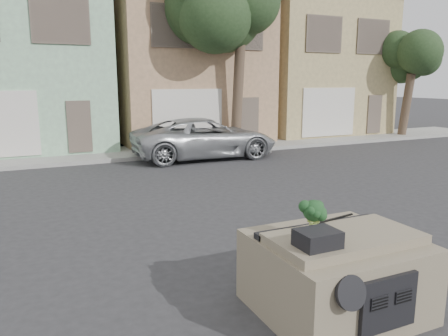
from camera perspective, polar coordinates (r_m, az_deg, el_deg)
ground_plane at (r=8.62m, az=1.33°, el=-9.11°), size 120.00×120.00×0.00m
sidewalk at (r=18.33m, az=-13.36°, el=1.85°), size 40.00×3.00×0.15m
townhouse_mint at (r=21.75m, az=-25.35°, el=12.33°), size 7.20×8.20×7.55m
townhouse_tan at (r=23.03m, az=-5.88°, el=13.22°), size 7.20×8.20×7.55m
townhouse_beige at (r=26.47m, az=10.05°, el=12.87°), size 7.20×8.20×7.55m
silver_pickup at (r=17.29m, az=-2.47°, el=1.33°), size 5.78×2.83×1.58m
tree_near at (r=19.12m, az=1.84°, el=15.09°), size 4.40×4.00×8.50m
tree_far at (r=25.21m, az=22.93°, el=10.48°), size 3.20×3.00×6.00m
car_dashboard at (r=6.07m, az=14.31°, el=-12.89°), size 2.00×1.80×1.12m
instrument_hump at (r=5.23m, az=12.12°, el=-9.00°), size 0.48×0.38×0.20m
wiper_arm at (r=6.31m, az=14.37°, el=-6.40°), size 0.69×0.15×0.02m
broccoli at (r=5.74m, az=11.61°, el=-6.02°), size 0.37×0.37×0.41m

